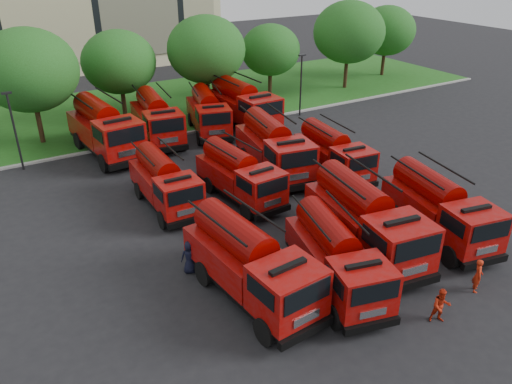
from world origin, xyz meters
TOP-DOWN VIEW (x-y plane):
  - ground at (0.00, 0.00)m, footprint 140.00×140.00m
  - lawn at (0.00, 26.00)m, footprint 70.00×16.00m
  - curb at (0.00, 17.90)m, footprint 70.00×0.30m
  - tree_2 at (-8.00, 21.50)m, footprint 6.72×6.72m
  - tree_3 at (-1.00, 24.00)m, footprint 5.88×5.88m
  - tree_4 at (6.00, 22.50)m, footprint 6.55×6.55m
  - tree_5 at (13.00, 23.50)m, footprint 5.46×5.46m
  - tree_6 at (21.00, 22.00)m, footprint 6.89×6.89m
  - tree_7 at (28.00, 24.00)m, footprint 6.05×6.05m
  - lamp_post_0 at (-10.00, 17.20)m, footprint 0.60×0.25m
  - lamp_post_1 at (12.00, 17.20)m, footprint 0.60×0.25m
  - fire_truck_0 at (-3.96, -1.56)m, footprint 3.06×7.29m
  - fire_truck_1 at (-0.60, -2.88)m, footprint 3.72×6.83m
  - fire_truck_2 at (2.31, -1.40)m, footprint 3.69×7.81m
  - fire_truck_3 at (6.38, -2.22)m, footprint 3.65×7.16m
  - fire_truck_4 at (-3.92, 7.72)m, footprint 2.46×6.40m
  - fire_truck_5 at (0.00, 6.35)m, footprint 2.69×6.57m
  - fire_truck_6 at (3.64, 8.43)m, footprint 3.82×7.82m
  - fire_truck_7 at (6.61, 6.23)m, footprint 2.92×6.64m
  - fire_truck_8 at (-4.52, 17.01)m, footprint 3.47×8.21m
  - fire_truck_9 at (-0.54, 17.71)m, footprint 3.55×7.65m
  - fire_truck_10 at (3.45, 17.36)m, footprint 4.13×7.28m
  - fire_truck_11 at (6.39, 17.21)m, footprint 3.01×7.92m
  - firefighter_0 at (4.34, -6.18)m, footprint 0.69×0.68m
  - firefighter_1 at (1.49, -6.70)m, footprint 0.82×0.71m
  - firefighter_2 at (8.58, -3.50)m, footprint 0.85×1.16m
  - firefighter_3 at (8.49, -0.17)m, footprint 1.10×1.06m
  - firefighter_4 at (-5.41, 1.25)m, footprint 0.90×0.73m
  - firefighter_5 at (8.93, 7.82)m, footprint 1.77×1.05m

SIDE VIEW (x-z plane):
  - ground at x=0.00m, z-range 0.00..0.00m
  - firefighter_0 at x=4.34m, z-range -0.77..0.77m
  - firefighter_1 at x=1.49m, z-range -0.74..0.74m
  - firefighter_2 at x=8.58m, z-range -0.89..0.89m
  - firefighter_3 at x=8.49m, z-range -0.78..0.78m
  - firefighter_4 at x=-5.41m, z-range -0.79..0.79m
  - firefighter_5 at x=8.93m, z-range -0.89..0.89m
  - lawn at x=0.00m, z-range 0.00..0.12m
  - curb at x=0.00m, z-range 0.00..0.14m
  - fire_truck_4 at x=-3.92m, z-range 0.01..2.89m
  - fire_truck_7 at x=6.61m, z-range 0.01..2.94m
  - fire_truck_5 at x=0.00m, z-range 0.01..2.94m
  - fire_truck_1 at x=-0.60m, z-range 0.01..2.96m
  - fire_truck_3 at x=6.38m, z-range 0.01..3.12m
  - fire_truck_10 at x=3.45m, z-range 0.01..3.15m
  - fire_truck_0 at x=-3.96m, z-range 0.01..3.25m
  - fire_truck_9 at x=-0.54m, z-range 0.01..3.37m
  - fire_truck_6 at x=3.64m, z-range 0.01..3.42m
  - fire_truck_2 at x=2.31m, z-range 0.01..3.43m
  - fire_truck_11 at x=6.39m, z-range 0.01..3.59m
  - fire_truck_8 at x=-4.52m, z-range 0.01..3.66m
  - lamp_post_0 at x=-10.00m, z-range 0.34..5.45m
  - lamp_post_1 at x=12.00m, z-range 0.34..5.45m
  - tree_5 at x=13.00m, z-range 1.01..7.69m
  - tree_3 at x=-1.00m, z-range 1.09..8.28m
  - tree_7 at x=28.00m, z-range 1.12..8.52m
  - tree_4 at x=6.00m, z-range 1.21..9.23m
  - tree_2 at x=-8.00m, z-range 1.25..9.46m
  - tree_6 at x=21.00m, z-range 1.28..9.70m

